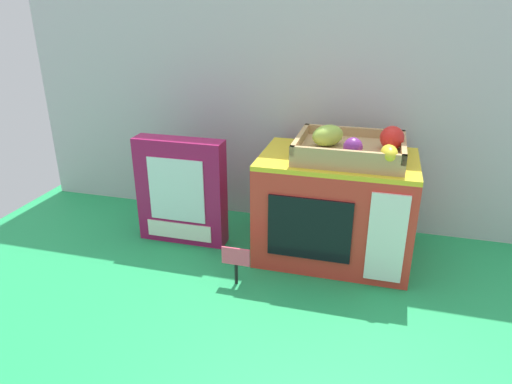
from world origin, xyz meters
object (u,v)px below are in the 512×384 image
Objects in this scene: food_groups_crate at (352,148)px; cookie_set_box at (181,191)px; price_sign at (236,260)px; toy_microwave at (335,207)px.

food_groups_crate is 0.88× the size of cookie_set_box.
food_groups_crate is at bearing 3.15° from cookie_set_box.
cookie_set_box reaches higher than price_sign.
food_groups_crate is at bearing -5.60° from toy_microwave.
food_groups_crate is (0.03, -0.00, 0.17)m from toy_microwave.
toy_microwave is at bearing 3.80° from cookie_set_box.
toy_microwave is 0.17m from food_groups_crate.
toy_microwave is 1.30× the size of cookie_set_box.
toy_microwave is 1.49× the size of food_groups_crate.
food_groups_crate reaches higher than cookie_set_box.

